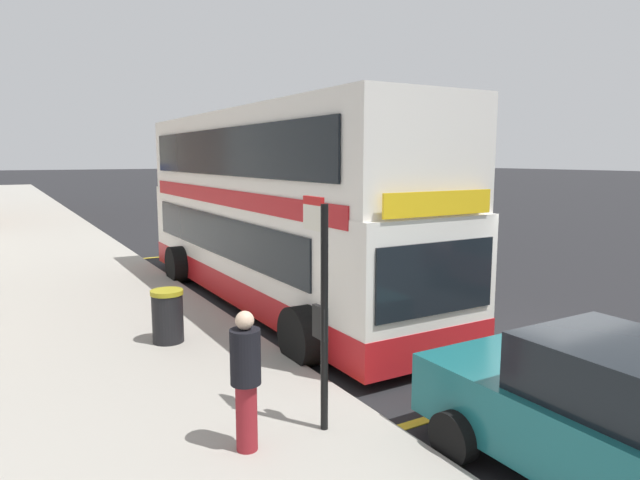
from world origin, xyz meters
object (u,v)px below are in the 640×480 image
(parked_car_teal_far, at_px, (622,424))
(parked_car_black_across, at_px, (197,192))
(litter_bin, at_px, (168,316))
(double_decker_bus, at_px, (273,214))
(pedestrian_waiting_near_sign, at_px, (246,376))
(bus_stop_sign, at_px, (321,296))

(parked_car_teal_far, xyz_separation_m, parked_car_black_across, (7.97, 37.55, 0.00))
(litter_bin, bearing_deg, double_decker_bus, 34.46)
(parked_car_teal_far, relative_size, parked_car_black_across, 1.00)
(double_decker_bus, bearing_deg, parked_car_black_across, 75.35)
(parked_car_black_across, bearing_deg, litter_bin, -109.22)
(double_decker_bus, height_order, parked_car_black_across, double_decker_bus)
(parked_car_black_across, height_order, pedestrian_waiting_near_sign, pedestrian_waiting_near_sign)
(parked_car_black_across, bearing_deg, double_decker_bus, -104.89)
(double_decker_bus, xyz_separation_m, pedestrian_waiting_near_sign, (-3.35, -6.28, -1.06))
(parked_car_black_across, bearing_deg, bus_stop_sign, -106.01)
(double_decker_bus, xyz_separation_m, litter_bin, (-3.10, -2.13, -1.45))
(parked_car_teal_far, bearing_deg, pedestrian_waiting_near_sign, 136.74)
(pedestrian_waiting_near_sign, bearing_deg, parked_car_black_across, 72.76)
(parked_car_teal_far, distance_m, litter_bin, 7.18)
(litter_bin, bearing_deg, bus_stop_sign, -79.72)
(bus_stop_sign, height_order, litter_bin, bus_stop_sign)
(bus_stop_sign, relative_size, parked_car_teal_far, 0.66)
(double_decker_bus, distance_m, bus_stop_sign, 6.66)
(bus_stop_sign, bearing_deg, pedestrian_waiting_near_sign, -176.78)
(bus_stop_sign, distance_m, parked_car_teal_far, 3.35)
(bus_stop_sign, relative_size, pedestrian_waiting_near_sign, 1.74)
(double_decker_bus, relative_size, parked_car_teal_far, 2.67)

